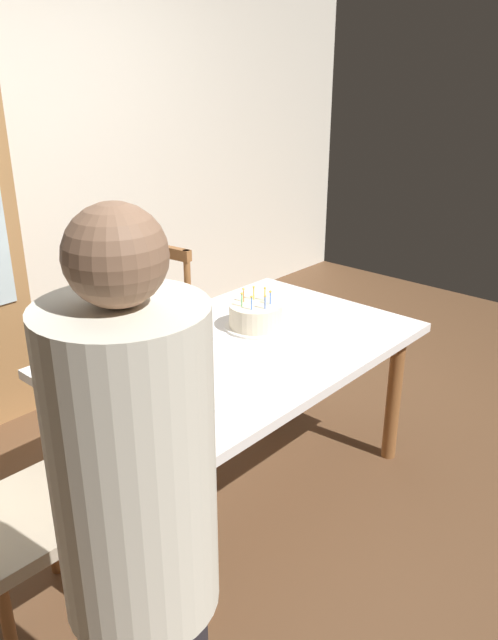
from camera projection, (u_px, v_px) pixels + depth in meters
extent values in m
plane|color=brown|center=(242.00, 483.00, 2.96)|extent=(6.40, 6.40, 0.00)
cube|color=silver|center=(4.00, 165.00, 3.60)|extent=(6.40, 0.10, 2.60)
cube|color=white|center=(241.00, 349.00, 2.69)|extent=(1.53, 1.00, 0.04)
cylinder|color=brown|center=(197.00, 540.00, 2.13)|extent=(0.07, 0.07, 0.68)
cylinder|color=brown|center=(394.00, 396.00, 3.04)|extent=(0.07, 0.07, 0.68)
cylinder|color=brown|center=(65.00, 450.00, 2.62)|extent=(0.07, 0.07, 0.68)
cylinder|color=brown|center=(269.00, 350.00, 3.53)|extent=(0.07, 0.07, 0.68)
cylinder|color=silver|center=(255.00, 327.00, 2.85)|extent=(0.28, 0.28, 0.01)
cylinder|color=beige|center=(256.00, 315.00, 2.83)|extent=(0.24, 0.24, 0.10)
cylinder|color=yellow|center=(265.00, 295.00, 2.85)|extent=(0.01, 0.01, 0.05)
sphere|color=#FFC64C|center=(265.00, 288.00, 2.83)|extent=(0.01, 0.01, 0.01)
cylinder|color=yellow|center=(254.00, 294.00, 2.86)|extent=(0.01, 0.01, 0.05)
sphere|color=#FFC64C|center=(254.00, 287.00, 2.85)|extent=(0.01, 0.01, 0.01)
cylinder|color=#F2994C|center=(244.00, 296.00, 2.83)|extent=(0.01, 0.01, 0.05)
sphere|color=#FFC64C|center=(244.00, 289.00, 2.82)|extent=(0.01, 0.01, 0.01)
cylinder|color=#66CC72|center=(242.00, 301.00, 2.78)|extent=(0.01, 0.01, 0.05)
sphere|color=#FFC64C|center=(242.00, 294.00, 2.77)|extent=(0.01, 0.01, 0.01)
cylinder|color=#4C7FE5|center=(251.00, 304.00, 2.74)|extent=(0.01, 0.01, 0.05)
sphere|color=#FFC64C|center=(251.00, 297.00, 2.73)|extent=(0.01, 0.01, 0.01)
cylinder|color=#4C7FE5|center=(265.00, 303.00, 2.75)|extent=(0.01, 0.01, 0.05)
sphere|color=#FFC64C|center=(265.00, 296.00, 2.74)|extent=(0.01, 0.01, 0.01)
cylinder|color=#4C7FE5|center=(270.00, 299.00, 2.80)|extent=(0.01, 0.01, 0.05)
sphere|color=#FFC64C|center=(270.00, 292.00, 2.79)|extent=(0.01, 0.01, 0.01)
cylinder|color=white|center=(209.00, 397.00, 2.25)|extent=(0.22, 0.22, 0.01)
cylinder|color=white|center=(192.00, 335.00, 2.77)|extent=(0.22, 0.22, 0.01)
cube|color=silver|center=(176.00, 415.00, 2.14)|extent=(0.18, 0.05, 0.01)
cube|color=silver|center=(167.00, 348.00, 2.65)|extent=(0.18, 0.04, 0.01)
cube|color=tan|center=(140.00, 343.00, 3.35)|extent=(0.49, 0.49, 0.05)
cylinder|color=brown|center=(98.00, 386.00, 3.40)|extent=(0.04, 0.04, 0.42)
cylinder|color=brown|center=(144.00, 404.00, 3.22)|extent=(0.04, 0.04, 0.42)
cylinder|color=brown|center=(142.00, 364.00, 3.66)|extent=(0.04, 0.04, 0.42)
cylinder|color=brown|center=(186.00, 379.00, 3.48)|extent=(0.04, 0.04, 0.42)
cylinder|color=brown|center=(138.00, 283.00, 3.50)|extent=(0.04, 0.04, 0.50)
cylinder|color=brown|center=(188.00, 296.00, 3.31)|extent=(0.04, 0.04, 0.50)
cube|color=brown|center=(160.00, 250.00, 3.32)|extent=(0.09, 0.40, 0.06)
cube|color=tan|center=(23.00, 520.00, 2.06)|extent=(0.45, 0.45, 0.05)
cylinder|color=brown|center=(103.00, 574.00, 2.16)|extent=(0.04, 0.04, 0.42)
cylinder|color=brown|center=(50.00, 527.00, 2.37)|extent=(0.04, 0.04, 0.42)
cylinder|color=brown|center=(10.00, 635.00, 1.93)|extent=(0.04, 0.04, 0.42)
cylinder|color=silver|center=(133.00, 466.00, 1.21)|extent=(0.32, 0.32, 0.66)
sphere|color=#8C664C|center=(116.00, 255.00, 1.05)|extent=(0.18, 0.18, 0.18)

